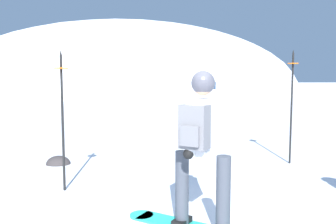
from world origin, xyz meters
TOP-DOWN VIEW (x-y plane):
  - ridge_peak_main at (-3.74, 41.99)m, footprint 42.78×38.51m
  - snowboarder_main at (0.39, 0.26)m, footprint 1.60×1.11m
  - piste_marker_near at (2.52, 3.21)m, footprint 0.20×0.20m
  - piste_marker_far at (-1.42, 1.72)m, footprint 0.20×0.20m
  - rock_mid at (-1.94, 3.32)m, footprint 0.46×0.39m

SIDE VIEW (x-z plane):
  - ridge_peak_main at x=-3.74m, z-range -8.64..8.64m
  - rock_mid at x=-1.94m, z-range -0.16..0.16m
  - snowboarder_main at x=0.39m, z-range 0.06..1.78m
  - piste_marker_far at x=-1.42m, z-range 0.14..2.18m
  - piste_marker_near at x=2.52m, z-range 0.15..2.32m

